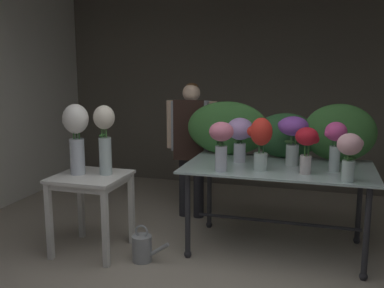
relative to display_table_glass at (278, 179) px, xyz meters
name	(u,v)px	position (x,y,z in m)	size (l,w,h in m)	color
ground_plane	(233,230)	(-0.50, 0.40, -0.71)	(8.13, 8.13, 0.00)	#9E9384
wall_back	(260,92)	(-0.50, 2.24, 0.67)	(5.94, 0.12, 2.75)	#5B564C
display_table_glass	(278,179)	(0.00, 0.00, 0.00)	(1.73, 1.00, 0.84)	#A7C0C0
side_table_white	(91,186)	(-1.68, -0.52, -0.06)	(0.65, 0.63, 0.75)	white
florist	(191,136)	(-1.05, 0.68, 0.25)	(0.59, 0.24, 1.56)	#232328
foliage_backdrop	(284,132)	(0.00, 0.38, 0.39)	(1.88, 0.30, 0.56)	#387033
vase_fuchsia_roses	(335,141)	(0.49, -0.08, 0.40)	(0.19, 0.19, 0.44)	silver
vase_violet_freesia	(293,133)	(0.11, 0.07, 0.43)	(0.28, 0.28, 0.46)	silver
vase_rosy_peonies	(221,140)	(-0.47, -0.35, 0.40)	(0.22, 0.22, 0.44)	silver
vase_lilac_ranunculus	(240,134)	(-0.38, 0.07, 0.40)	(0.26, 0.26, 0.43)	silver
vase_crimson_hydrangea	(307,144)	(0.26, -0.24, 0.39)	(0.20, 0.19, 0.41)	silver
vase_blush_carnations	(350,151)	(0.59, -0.41, 0.38)	(0.21, 0.20, 0.40)	silver
vase_scarlet_anemones	(260,139)	(-0.15, -0.21, 0.41)	(0.22, 0.20, 0.47)	silver
vase_white_roses_tall	(76,133)	(-1.81, -0.52, 0.43)	(0.27, 0.24, 0.66)	silver
vase_cream_lisianthus_tall	(104,134)	(-1.55, -0.46, 0.42)	(0.20, 0.20, 0.65)	silver
watering_can	(143,248)	(-1.13, -0.59, -0.58)	(0.35, 0.18, 0.34)	#999EA3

